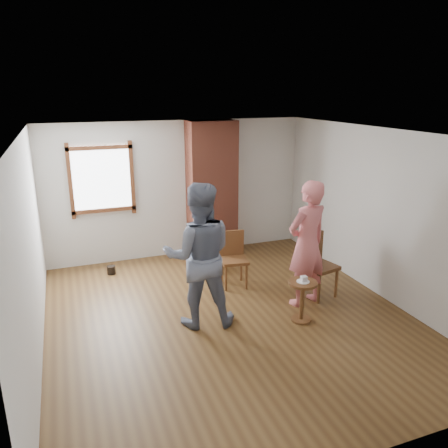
{
  "coord_description": "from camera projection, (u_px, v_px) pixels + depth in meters",
  "views": [
    {
      "loc": [
        -2.03,
        -5.23,
        3.14
      ],
      "look_at": [
        0.22,
        0.8,
        1.15
      ],
      "focal_mm": 35.0,
      "sensor_mm": 36.0,
      "label": 1
    }
  ],
  "objects": [
    {
      "name": "dining_chair_right",
      "position": [
        316.0,
        261.0,
        6.85
      ],
      "size": [
        0.56,
        0.56,
        0.99
      ],
      "rotation": [
        0.0,
        0.0,
        0.23
      ],
      "color": "brown",
      "rests_on": "ground"
    },
    {
      "name": "cake_slice",
      "position": [
        304.0,
        279.0,
        6.01
      ],
      "size": [
        0.08,
        0.07,
        0.06
      ],
      "primitive_type": "cube",
      "color": "silver",
      "rests_on": "cake_plate"
    },
    {
      "name": "person_pink",
      "position": [
        307.0,
        244.0,
        6.44
      ],
      "size": [
        0.79,
        0.61,
        1.91
      ],
      "primitive_type": "imported",
      "rotation": [
        0.0,
        0.0,
        3.38
      ],
      "color": "#E27175",
      "rests_on": "ground"
    },
    {
      "name": "brick_chimney",
      "position": [
        212.0,
        190.0,
        8.34
      ],
      "size": [
        0.9,
        0.5,
        2.6
      ],
      "primitive_type": "cube",
      "color": "#9D4C37",
      "rests_on": "ground"
    },
    {
      "name": "dark_pot",
      "position": [
        111.0,
        270.0,
        7.74
      ],
      "size": [
        0.16,
        0.16,
        0.15
      ],
      "primitive_type": "cylinder",
      "rotation": [
        0.0,
        0.0,
        -0.07
      ],
      "color": "black",
      "rests_on": "ground"
    },
    {
      "name": "side_table",
      "position": [
        302.0,
        295.0,
        6.08
      ],
      "size": [
        0.4,
        0.4,
        0.6
      ],
      "color": "brown",
      "rests_on": "ground"
    },
    {
      "name": "dining_chair_left",
      "position": [
        233.0,
        255.0,
        7.22
      ],
      "size": [
        0.48,
        0.48,
        0.91
      ],
      "rotation": [
        0.0,
        0.0,
        -0.14
      ],
      "color": "brown",
      "rests_on": "ground"
    },
    {
      "name": "man",
      "position": [
        199.0,
        256.0,
        5.86
      ],
      "size": [
        1.12,
        0.97,
        2.0
      ],
      "primitive_type": "imported",
      "rotation": [
        0.0,
        0.0,
        2.91
      ],
      "color": "#151D3A",
      "rests_on": "ground"
    },
    {
      "name": "stoneware_crock",
      "position": [
        204.0,
        259.0,
        7.9
      ],
      "size": [
        0.34,
        0.34,
        0.42
      ],
      "primitive_type": "cylinder",
      "rotation": [
        0.0,
        0.0,
        0.07
      ],
      "color": "tan",
      "rests_on": "ground"
    },
    {
      "name": "room_shell",
      "position": [
        211.0,
        186.0,
        6.27
      ],
      "size": [
        5.04,
        5.52,
        2.62
      ],
      "color": "silver",
      "rests_on": "ground"
    },
    {
      "name": "cake_plate",
      "position": [
        303.0,
        281.0,
        6.02
      ],
      "size": [
        0.18,
        0.18,
        0.01
      ],
      "primitive_type": "cylinder",
      "color": "white",
      "rests_on": "side_table"
    },
    {
      "name": "ground",
      "position": [
        229.0,
        317.0,
        6.29
      ],
      "size": [
        5.5,
        5.5,
        0.0
      ],
      "primitive_type": "plane",
      "color": "brown",
      "rests_on": "ground"
    }
  ]
}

